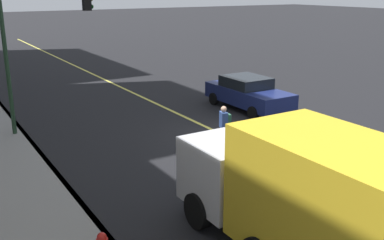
% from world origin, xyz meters
% --- Properties ---
extents(ground, '(200.00, 200.00, 0.00)m').
position_xyz_m(ground, '(0.00, 0.00, 0.00)').
color(ground, black).
extents(curb_edge, '(80.00, 0.16, 0.15)m').
position_xyz_m(curb_edge, '(0.00, 6.77, 0.07)').
color(curb_edge, slate).
rests_on(curb_edge, ground).
extents(lane_stripe_center, '(80.00, 0.16, 0.01)m').
position_xyz_m(lane_stripe_center, '(0.00, 0.00, 0.01)').
color(lane_stripe_center, '#D8CC4C').
rests_on(lane_stripe_center, ground).
extents(car_navy, '(4.66, 2.12, 1.53)m').
position_xyz_m(car_navy, '(2.93, -3.34, 0.78)').
color(car_navy, navy).
rests_on(car_navy, ground).
extents(truck_yellow, '(6.88, 2.44, 2.96)m').
position_xyz_m(truck_yellow, '(-7.99, 3.58, 1.57)').
color(truck_yellow, silver).
rests_on(truck_yellow, ground).
extents(pedestrian_with_backpack, '(0.42, 0.44, 1.58)m').
position_xyz_m(pedestrian_with_backpack, '(-0.97, 0.86, 0.91)').
color(pedestrian_with_backpack, '#262D4C').
rests_on(pedestrian_with_backpack, ground).
extents(traffic_light_mast, '(0.28, 3.58, 5.94)m').
position_xyz_m(traffic_light_mast, '(4.34, 5.78, 4.04)').
color(traffic_light_mast, '#1E3823').
rests_on(traffic_light_mast, ground).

